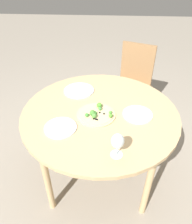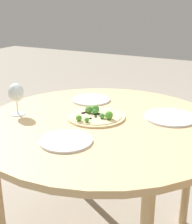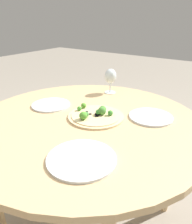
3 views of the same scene
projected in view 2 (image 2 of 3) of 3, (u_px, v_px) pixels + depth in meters
The scene contains 6 objects.
dining_table at pixel (102, 133), 1.57m from camera, with size 1.21×1.21×0.74m.
pizza at pixel (96, 115), 1.59m from camera, with size 0.30×0.30×0.06m.
wine_glass at pixel (16, 94), 1.60m from camera, with size 0.08×0.08×0.17m.
plate_near at pixel (66, 141), 1.32m from camera, with size 0.23×0.23×0.01m.
plate_far at pixel (170, 117), 1.58m from camera, with size 0.26×0.26×0.01m.
plate_side at pixel (91, 100), 1.86m from camera, with size 0.23×0.23×0.01m.
Camera 2 is at (-1.29, -0.65, 1.31)m, focal length 50.00 mm.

